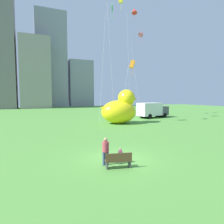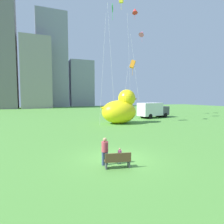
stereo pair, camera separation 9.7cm
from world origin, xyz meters
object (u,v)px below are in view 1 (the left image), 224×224
(person_adult, at_px, (106,150))
(kite_yellow, at_px, (121,0))
(giant_inflatable_duck, at_px, (120,109))
(kite_orange, at_px, (132,65))
(person_child, at_px, (120,155))
(kite_green, at_px, (111,15))
(box_truck, at_px, (152,110))
(kite_pink, at_px, (141,33))
(park_bench, at_px, (119,160))
(kite_red, at_px, (134,11))

(person_adult, distance_m, kite_yellow, 28.33)
(giant_inflatable_duck, bearing_deg, kite_orange, 0.90)
(person_child, distance_m, kite_orange, 19.99)
(person_child, relative_size, kite_yellow, 0.05)
(person_child, distance_m, kite_green, 22.72)
(box_truck, distance_m, kite_orange, 11.22)
(kite_orange, xyz_separation_m, kite_pink, (6.78, 8.73, 8.00))
(person_child, bearing_deg, kite_pink, 56.78)
(park_bench, distance_m, kite_pink, 34.15)
(park_bench, bearing_deg, kite_red, 59.65)
(kite_pink, bearing_deg, person_child, -123.22)
(box_truck, bearing_deg, park_bench, -128.23)
(kite_yellow, bearing_deg, kite_green, -133.50)
(person_child, relative_size, giant_inflatable_duck, 0.15)
(park_bench, bearing_deg, kite_yellow, 64.91)
(person_adult, xyz_separation_m, kite_red, (15.38, 24.67, 20.22))
(person_adult, relative_size, kite_red, 0.07)
(kite_red, distance_m, kite_green, 13.50)
(giant_inflatable_duck, relative_size, kite_red, 0.28)
(park_bench, xyz_separation_m, person_child, (0.43, 0.69, 0.05))
(park_bench, height_order, person_child, person_child)
(park_bench, xyz_separation_m, giant_inflatable_duck, (7.64, 16.33, 1.69))
(kite_yellow, xyz_separation_m, kite_green, (-2.94, -3.09, -3.98))
(giant_inflatable_duck, distance_m, box_truck, 10.20)
(kite_orange, distance_m, kite_green, 7.53)
(person_child, bearing_deg, kite_orange, 59.58)
(box_truck, bearing_deg, kite_green, -156.62)
(park_bench, height_order, kite_pink, kite_pink)
(person_adult, xyz_separation_m, person_child, (0.91, -0.09, -0.38))
(park_bench, relative_size, kite_green, 0.09)
(giant_inflatable_duck, bearing_deg, box_truck, 27.97)
(park_bench, xyz_separation_m, kite_orange, (9.63, 16.36, 8.36))
(park_bench, height_order, kite_yellow, kite_yellow)
(giant_inflatable_duck, bearing_deg, kite_yellow, 64.79)
(kite_red, bearing_deg, kite_yellow, -134.72)
(kite_yellow, bearing_deg, kite_pink, 36.75)
(kite_red, height_order, kite_orange, kite_red)
(kite_green, bearing_deg, box_truck, 23.38)
(person_adult, relative_size, kite_green, 0.09)
(kite_pink, bearing_deg, park_bench, -123.19)
(kite_red, bearing_deg, kite_orange, -120.12)
(park_bench, distance_m, kite_orange, 20.75)
(giant_inflatable_duck, height_order, kite_green, kite_green)
(kite_yellow, relative_size, kite_green, 1.18)
(kite_pink, distance_m, kite_green, 13.23)
(person_child, relative_size, kite_green, 0.05)
(kite_pink, bearing_deg, giant_inflatable_duck, -135.05)
(kite_yellow, relative_size, kite_pink, 1.15)
(box_truck, bearing_deg, kite_yellow, -169.51)
(kite_red, xyz_separation_m, kite_orange, (-5.27, -9.09, -12.28))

